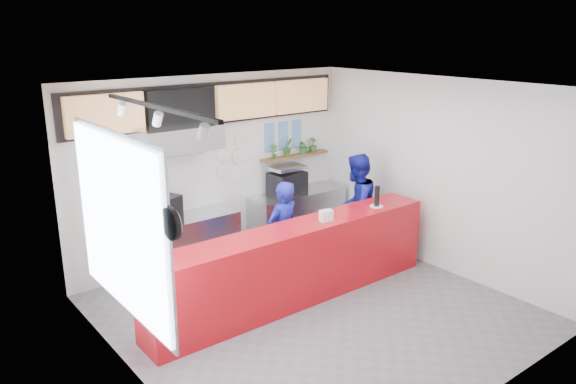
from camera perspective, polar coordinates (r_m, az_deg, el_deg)
floor at (r=7.78m, az=2.67°, el=-11.95°), size 5.00×5.00×0.00m
ceiling at (r=6.88m, az=3.01°, el=10.60°), size 5.00×5.00×0.00m
wall_back at (r=9.15m, az=-7.50°, el=2.40°), size 5.00×0.00×5.00m
wall_left at (r=5.95m, az=-15.77°, el=-5.90°), size 0.00×5.00×5.00m
wall_right at (r=8.97m, az=14.98°, el=1.69°), size 0.00×5.00×5.00m
service_counter at (r=7.81m, az=0.79°, el=-7.32°), size 4.50×0.60×1.10m
cream_band at (r=8.94m, az=-7.73°, el=9.24°), size 5.00×0.02×0.80m
prep_bench at (r=8.85m, az=-10.70°, el=-5.39°), size 1.80×0.60×0.90m
panini_oven at (r=8.51m, az=-12.71°, el=-1.74°), size 0.58×0.58×0.40m
extraction_hood at (r=8.33m, az=-11.15°, el=5.43°), size 1.20×0.70×0.35m
hood_lip at (r=8.37m, az=-11.08°, el=4.08°), size 1.20×0.69×0.31m
right_bench at (r=10.04m, az=0.98°, el=-2.44°), size 1.80×0.60×0.90m
espresso_machine at (r=9.70m, az=-0.09°, el=0.88°), size 0.64×0.49×0.39m
espresso_tray at (r=9.63m, az=-0.09°, el=2.50°), size 0.60×0.42×0.05m
herb_shelf at (r=9.96m, az=0.72°, el=3.69°), size 1.40×0.18×0.04m
menu_board_far_left at (r=8.10m, az=-18.08°, el=7.49°), size 1.10×0.10×0.55m
menu_board_mid_left at (r=8.57m, az=-10.76°, el=8.46°), size 1.10×0.10×0.55m
menu_board_mid_right at (r=9.16m, az=-4.26°, el=9.19°), size 1.10×0.10×0.55m
menu_board_far_right at (r=9.85m, az=1.42°, el=9.74°), size 1.10×0.10×0.55m
soffit at (r=8.92m, az=-7.62°, el=8.90°), size 4.80×0.04×0.65m
window_pane at (r=6.15m, az=-16.75°, el=-3.24°), size 0.04×2.20×1.90m
window_frame at (r=6.16m, az=-16.58°, el=-3.20°), size 0.03×2.30×2.00m
wall_clock_rim at (r=5.00m, az=-11.79°, el=-3.18°), size 0.05×0.30×0.30m
wall_clock_face at (r=5.01m, az=-11.48°, el=-3.11°), size 0.02×0.26×0.26m
track_rail at (r=5.74m, az=-13.18°, el=8.42°), size 0.05×2.40×0.04m
dec_plate_a at (r=9.14m, az=-6.65°, el=4.03°), size 0.24×0.03×0.24m
dec_plate_b at (r=9.32m, az=-5.06°, el=3.68°), size 0.24×0.03×0.24m
dec_plate_c at (r=9.21m, az=-6.59°, el=2.21°), size 0.24×0.03×0.24m
dec_plate_d at (r=9.30m, az=-4.84°, el=5.23°), size 0.24×0.03×0.24m
photo_frame_a at (r=9.62m, az=-1.90°, el=6.27°), size 0.20×0.02×0.25m
photo_frame_b at (r=9.80m, az=-0.48°, el=6.46°), size 0.20×0.02×0.25m
photo_frame_c at (r=9.98m, az=0.89°, el=6.65°), size 0.20×0.02×0.25m
photo_frame_d at (r=9.67m, az=-1.88°, el=4.81°), size 0.20×0.02×0.25m
photo_frame_e at (r=9.85m, az=-0.47°, el=5.03°), size 0.20×0.02×0.25m
photo_frame_f at (r=10.03m, az=0.89°, el=5.24°), size 0.20×0.02×0.25m
staff_center at (r=8.24m, az=-0.54°, el=-4.24°), size 0.62×0.46×1.58m
staff_right at (r=9.27m, az=6.91°, el=-1.43°), size 1.00×0.87×1.74m
herb_a at (r=9.65m, az=-1.42°, el=4.19°), size 0.16×0.14×0.26m
herb_b at (r=9.82m, az=-0.02°, el=4.61°), size 0.19×0.15×0.33m
herb_c at (r=10.06m, az=1.65°, el=4.71°), size 0.26×0.23×0.27m
herb_d at (r=10.19m, az=2.53°, el=4.82°), size 0.15×0.13×0.26m
glass_vase at (r=6.57m, az=-12.54°, el=-6.33°), size 0.20×0.20×0.20m
basil_vase at (r=6.45m, az=-12.71°, el=-3.82°), size 0.41×0.38×0.38m
napkin_holder at (r=7.82m, az=3.90°, el=-2.41°), size 0.19×0.14×0.16m
white_plate at (r=8.53m, az=8.98°, el=-1.44°), size 0.25×0.25×0.02m
pepper_mill at (r=8.49m, az=9.03°, el=-0.40°), size 0.10×0.10×0.31m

